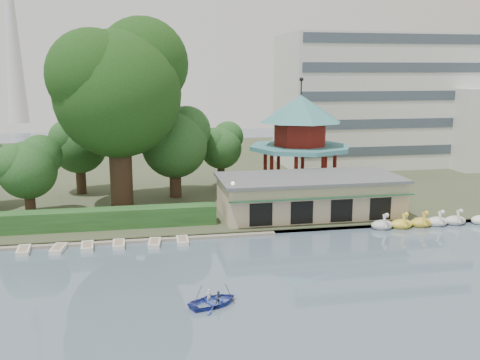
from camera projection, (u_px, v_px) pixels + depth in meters
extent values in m
plane|color=slate|center=(263.00, 320.00, 32.36)|extent=(220.00, 220.00, 0.00)
cube|color=#424930|center=(186.00, 168.00, 82.40)|extent=(220.00, 70.00, 0.40)
cube|color=gray|center=(220.00, 234.00, 48.99)|extent=(220.00, 0.60, 0.30)
cube|color=gray|center=(85.00, 242.00, 46.71)|extent=(34.00, 1.60, 0.24)
cube|color=#C9B192|center=(309.00, 196.00, 54.95)|extent=(18.00, 8.00, 3.60)
cube|color=#595B5E|center=(310.00, 178.00, 54.56)|extent=(18.60, 8.60, 0.30)
cube|color=#194C2D|center=(323.00, 198.00, 50.65)|extent=(18.00, 1.59, 0.45)
cylinder|color=#C9B192|center=(299.00, 187.00, 65.18)|extent=(10.40, 10.40, 1.20)
cylinder|color=teal|center=(300.00, 147.00, 64.22)|extent=(12.40, 12.40, 0.50)
cylinder|color=maroon|center=(300.00, 134.00, 63.89)|extent=(6.40, 6.40, 2.80)
cone|color=teal|center=(301.00, 109.00, 63.30)|extent=(10.00, 10.00, 3.20)
cylinder|color=black|center=(301.00, 87.00, 62.81)|extent=(0.16, 0.16, 1.80)
cube|color=silver|center=(377.00, 100.00, 83.95)|extent=(30.00, 14.00, 20.00)
cone|color=silver|center=(11.00, 18.00, 153.57)|extent=(6.00, 6.00, 60.00)
cube|color=#285624|center=(54.00, 221.00, 49.10)|extent=(30.00, 2.00, 1.80)
cylinder|color=black|center=(233.00, 205.00, 50.46)|extent=(0.12, 0.12, 4.00)
sphere|color=beige|center=(233.00, 183.00, 50.05)|extent=(0.36, 0.36, 0.36)
cylinder|color=#3A281C|center=(121.00, 163.00, 56.64)|extent=(2.37, 2.37, 9.76)
sphere|color=#1C4314|center=(118.00, 94.00, 55.21)|extent=(13.19, 13.19, 13.19)
sphere|color=#1C4314|center=(142.00, 64.00, 56.98)|extent=(9.90, 9.90, 9.90)
sphere|color=#1C4314|center=(92.00, 75.00, 53.13)|extent=(9.24, 9.24, 9.24)
cylinder|color=#3A281C|center=(30.00, 198.00, 53.65)|extent=(1.04, 1.04, 3.85)
sphere|color=#285624|center=(28.00, 170.00, 53.08)|extent=(5.79, 5.79, 5.79)
sphere|color=#285624|center=(40.00, 156.00, 53.89)|extent=(4.34, 4.34, 4.34)
sphere|color=#285624|center=(15.00, 164.00, 52.19)|extent=(4.05, 4.05, 4.05)
cylinder|color=#3A281C|center=(175.00, 176.00, 62.06)|extent=(1.36, 1.36, 4.92)
sphere|color=#285624|center=(175.00, 145.00, 61.34)|extent=(7.56, 7.56, 7.56)
sphere|color=#285624|center=(187.00, 130.00, 62.40)|extent=(5.67, 5.67, 5.67)
sphere|color=#285624|center=(163.00, 138.00, 60.18)|extent=(5.29, 5.29, 5.29)
cylinder|color=#3A281C|center=(221.00, 172.00, 67.10)|extent=(0.93, 0.93, 4.08)
sphere|color=#285624|center=(221.00, 148.00, 66.50)|extent=(5.19, 5.19, 5.19)
sphere|color=#285624|center=(228.00, 137.00, 67.18)|extent=(3.89, 3.89, 3.89)
sphere|color=#285624|center=(214.00, 142.00, 65.67)|extent=(3.63, 3.63, 3.63)
cylinder|color=#3A281C|center=(81.00, 174.00, 63.93)|extent=(1.16, 1.16, 4.64)
sphere|color=#285624|center=(79.00, 146.00, 63.25)|extent=(6.47, 6.47, 6.47)
sphere|color=#285624|center=(90.00, 132.00, 64.13)|extent=(4.85, 4.85, 4.85)
sphere|color=#285624|center=(68.00, 139.00, 62.24)|extent=(4.53, 4.53, 4.53)
ellipsoid|color=silver|center=(382.00, 225.00, 51.15)|extent=(2.16, 1.44, 0.99)
cylinder|color=silver|center=(385.00, 221.00, 50.51)|extent=(0.26, 0.79, 1.29)
sphere|color=silver|center=(387.00, 215.00, 50.09)|extent=(0.44, 0.44, 0.44)
ellipsoid|color=yellow|center=(401.00, 224.00, 51.45)|extent=(2.16, 1.44, 0.99)
cylinder|color=yellow|center=(404.00, 220.00, 50.82)|extent=(0.26, 0.79, 1.29)
sphere|color=yellow|center=(406.00, 214.00, 50.40)|extent=(0.44, 0.44, 0.44)
ellipsoid|color=yellow|center=(421.00, 223.00, 51.96)|extent=(2.16, 1.44, 0.99)
cylinder|color=yellow|center=(424.00, 219.00, 51.32)|extent=(0.26, 0.79, 1.29)
sphere|color=yellow|center=(427.00, 213.00, 50.91)|extent=(0.44, 0.44, 0.44)
ellipsoid|color=white|center=(437.00, 222.00, 52.27)|extent=(2.16, 1.44, 0.99)
cylinder|color=white|center=(440.00, 218.00, 51.63)|extent=(0.26, 0.79, 1.29)
sphere|color=white|center=(443.00, 212.00, 51.22)|extent=(0.44, 0.44, 0.44)
ellipsoid|color=silver|center=(455.00, 221.00, 52.68)|extent=(2.16, 1.44, 0.99)
cylinder|color=silver|center=(459.00, 217.00, 52.04)|extent=(0.26, 0.79, 1.29)
sphere|color=silver|center=(461.00, 211.00, 51.62)|extent=(0.44, 0.44, 0.44)
cube|color=silver|center=(24.00, 250.00, 44.40)|extent=(1.18, 2.37, 0.36)
cube|color=silver|center=(58.00, 249.00, 44.84)|extent=(1.28, 2.41, 0.36)
cube|color=silver|center=(87.00, 246.00, 45.42)|extent=(1.15, 2.36, 0.36)
cube|color=silver|center=(119.00, 244.00, 46.02)|extent=(1.04, 2.32, 0.36)
cube|color=silver|center=(155.00, 243.00, 46.35)|extent=(1.24, 2.39, 0.36)
cube|color=silver|center=(182.00, 240.00, 47.05)|extent=(1.05, 2.32, 0.36)
imported|color=#3245A9|center=(214.00, 298.00, 34.32)|extent=(5.69, 4.98, 0.98)
imported|color=white|center=(209.00, 296.00, 34.44)|extent=(0.40, 0.34, 0.93)
imported|color=#333C50|center=(219.00, 298.00, 34.17)|extent=(0.54, 0.49, 0.90)
cylinder|color=#3A281C|center=(195.00, 301.00, 34.13)|extent=(0.94, 0.29, 2.01)
cylinder|color=#3A281C|center=(232.00, 298.00, 34.57)|extent=(0.94, 0.29, 2.01)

